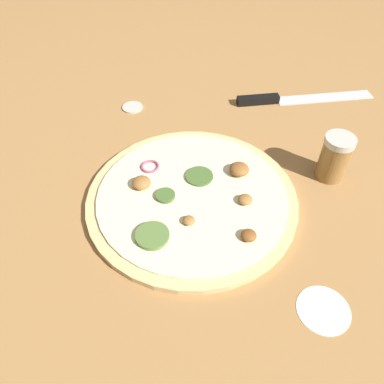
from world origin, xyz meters
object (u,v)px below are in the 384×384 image
knife (283,99)px  spice_jar (334,157)px  loose_cap (132,107)px  pizza (192,197)px

knife → spice_jar: 0.26m
spice_jar → loose_cap: 0.45m
pizza → knife: size_ratio=1.19×
knife → loose_cap: bearing=176.7°
pizza → knife: (-0.11, -0.36, -0.00)m
knife → spice_jar: bearing=-88.0°
knife → spice_jar: (-0.12, 0.23, 0.04)m
spice_jar → loose_cap: size_ratio=1.92×
knife → loose_cap: size_ratio=6.63×
pizza → knife: bearing=-106.9°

